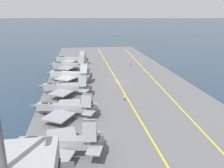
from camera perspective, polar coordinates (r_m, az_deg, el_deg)
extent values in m
plane|color=#23384C|center=(84.03, 1.41, 0.19)|extent=(2000.00, 2000.00, 0.00)
cube|color=slate|center=(83.97, 1.41, 0.33)|extent=(176.09, 49.45, 0.40)
cube|color=yellow|center=(87.14, 10.26, 0.81)|extent=(158.25, 9.22, 0.01)
cube|color=yellow|center=(83.92, 1.41, 0.46)|extent=(158.48, 0.36, 0.01)
cube|color=gray|center=(42.03, -13.58, -13.69)|extent=(3.25, 12.26, 1.81)
cone|color=#5B5E60|center=(44.05, -22.81, -13.12)|extent=(1.99, 2.48, 1.72)
cube|color=#38383A|center=(41.13, -3.41, -13.93)|extent=(2.31, 2.20, 1.54)
ellipsoid|color=#232D38|center=(42.54, -18.63, -12.42)|extent=(1.34, 3.05, 1.00)
cube|color=gray|center=(39.24, -14.03, -17.15)|extent=(7.01, 6.86, 0.28)
cube|color=gray|center=(45.35, -12.05, -12.03)|extent=(6.11, 5.89, 0.28)
cube|color=gray|center=(39.13, -5.48, -11.45)|extent=(1.25, 2.40, 3.19)
cube|color=gray|center=(40.81, -5.30, -10.18)|extent=(1.25, 2.40, 3.19)
cube|color=gray|center=(39.19, -4.28, -15.65)|extent=(3.35, 3.01, 0.20)
cube|color=gray|center=(43.15, -3.97, -12.36)|extent=(2.92, 2.44, 0.20)
cylinder|color=#B2B2B7|center=(44.10, -19.36, -15.39)|extent=(0.16, 0.16, 1.79)
cylinder|color=black|center=(44.41, -19.28, -16.04)|extent=(0.29, 0.62, 0.60)
cylinder|color=#B2B2B7|center=(41.68, -12.04, -16.78)|extent=(0.16, 0.16, 1.79)
cylinder|color=black|center=(42.01, -11.99, -17.45)|extent=(0.29, 0.62, 0.60)
cylinder|color=#B2B2B7|center=(43.78, -11.44, -14.95)|extent=(0.16, 0.16, 1.79)
cylinder|color=black|center=(44.09, -11.39, -15.61)|extent=(0.29, 0.62, 0.60)
cube|color=gray|center=(57.31, -11.84, -5.56)|extent=(5.01, 12.32, 1.59)
cone|color=#5B5E60|center=(60.07, -18.33, -5.01)|extent=(2.11, 2.67, 1.51)
cube|color=#38383A|center=(55.31, -4.61, -6.07)|extent=(2.32, 2.44, 1.35)
ellipsoid|color=#232D38|center=(58.39, -15.37, -4.59)|extent=(1.69, 3.13, 0.87)
cube|color=gray|center=(54.19, -12.71, -7.56)|extent=(7.75, 7.57, 0.28)
cube|color=gray|center=(60.61, -10.26, -4.72)|extent=(6.06, 5.59, 0.28)
cube|color=gray|center=(54.04, -6.25, -4.17)|extent=(1.50, 2.49, 2.78)
cube|color=gray|center=(55.55, -5.83, -3.56)|extent=(1.50, 2.49, 2.78)
cube|color=gray|center=(53.47, -5.66, -6.94)|extent=(3.55, 3.34, 0.20)
cube|color=gray|center=(57.39, -4.62, -5.20)|extent=(3.04, 2.64, 0.20)
cylinder|color=#B2B2B7|center=(59.56, -15.95, -6.55)|extent=(0.16, 0.16, 1.42)
cylinder|color=black|center=(59.71, -15.92, -6.91)|extent=(0.38, 0.64, 0.60)
cylinder|color=#B2B2B7|center=(56.54, -10.92, -7.48)|extent=(0.16, 0.16, 1.42)
cylinder|color=black|center=(56.71, -10.90, -7.86)|extent=(0.38, 0.64, 0.60)
cylinder|color=#B2B2B7|center=(58.45, -10.22, -6.60)|extent=(0.16, 0.16, 1.42)
cylinder|color=black|center=(58.62, -10.20, -6.97)|extent=(0.38, 0.64, 0.60)
cube|color=gray|center=(71.59, -11.53, -0.75)|extent=(5.15, 12.30, 1.60)
cone|color=#5B5E60|center=(74.35, -16.74, -0.47)|extent=(2.14, 2.68, 1.52)
cube|color=#38383A|center=(69.42, -5.82, -1.04)|extent=(2.34, 2.46, 1.36)
ellipsoid|color=#232D38|center=(72.74, -14.35, -0.03)|extent=(1.72, 3.13, 0.88)
cube|color=gray|center=(68.50, -12.17, -2.06)|extent=(7.40, 7.38, 0.28)
cube|color=gray|center=(74.75, -10.29, -0.34)|extent=(5.69, 5.63, 0.28)
cube|color=gray|center=(68.31, -7.14, 0.68)|extent=(1.59, 2.52, 3.08)
cube|color=gray|center=(69.86, -6.77, 1.06)|extent=(1.59, 2.52, 3.08)
cube|color=gray|center=(67.54, -6.70, -1.59)|extent=(3.56, 3.36, 0.20)
cube|color=gray|center=(71.57, -5.77, -0.49)|extent=(3.07, 2.67, 0.20)
cylinder|color=#B2B2B7|center=(73.78, -14.81, -1.78)|extent=(0.16, 0.16, 1.67)
cylinder|color=black|center=(73.95, -14.78, -2.17)|extent=(0.39, 0.64, 0.60)
cylinder|color=#B2B2B7|center=(70.68, -10.81, -2.33)|extent=(0.16, 0.16, 1.67)
cylinder|color=black|center=(70.86, -10.78, -2.74)|extent=(0.39, 0.64, 0.60)
cylinder|color=#B2B2B7|center=(72.67, -10.23, -1.76)|extent=(0.16, 0.16, 1.67)
cylinder|color=black|center=(72.84, -10.21, -2.16)|extent=(0.39, 0.64, 0.60)
cube|color=#A8AAAF|center=(85.08, -10.53, 2.34)|extent=(6.07, 12.63, 1.83)
cone|color=#5B5E60|center=(88.12, -15.01, 2.55)|extent=(2.45, 2.86, 1.73)
cube|color=#38383A|center=(82.55, -5.64, 2.10)|extent=(2.68, 2.66, 1.55)
ellipsoid|color=#232D38|center=(86.40, -12.95, 3.01)|extent=(2.00, 3.26, 1.00)
cube|color=#A8AAAF|center=(82.06, -11.11, 1.34)|extent=(7.18, 7.34, 0.28)
cube|color=#A8AAAF|center=(88.11, -9.43, 2.50)|extent=(5.48, 6.00, 0.28)
cube|color=#A8AAAF|center=(81.48, -6.82, 3.69)|extent=(1.73, 2.60, 3.16)
cube|color=#A8AAAF|center=(83.25, -6.40, 3.99)|extent=(1.73, 2.60, 3.16)
cube|color=#A8AAAF|center=(80.58, -6.48, 1.71)|extent=(3.63, 3.49, 0.20)
cube|color=#A8AAAF|center=(84.84, -5.51, 2.51)|extent=(3.17, 2.86, 0.20)
cylinder|color=#B2B2B7|center=(87.43, -13.35, 1.31)|extent=(0.16, 0.16, 1.87)
cylinder|color=black|center=(87.59, -13.33, 0.91)|extent=(0.41, 0.64, 0.60)
cylinder|color=#B2B2B7|center=(83.94, -9.97, 0.87)|extent=(0.16, 0.16, 1.87)
cylinder|color=black|center=(84.12, -9.95, 0.45)|extent=(0.41, 0.64, 0.60)
cylinder|color=#B2B2B7|center=(86.23, -9.35, 1.33)|extent=(0.16, 0.16, 1.87)
cylinder|color=black|center=(86.40, -9.33, 0.92)|extent=(0.41, 0.64, 0.60)
cube|color=gray|center=(101.02, -10.72, 4.53)|extent=(4.66, 12.63, 1.54)
cone|color=#5B5E60|center=(103.39, -14.63, 4.56)|extent=(2.02, 2.68, 1.46)
cube|color=#38383A|center=(99.10, -6.54, 4.48)|extent=(2.23, 2.43, 1.31)
ellipsoid|color=#232D38|center=(102.05, -12.81, 4.95)|extent=(1.59, 3.19, 0.85)
cube|color=gray|center=(97.72, -11.05, 3.80)|extent=(7.44, 7.43, 0.28)
cube|color=gray|center=(104.30, -9.92, 4.68)|extent=(5.55, 5.52, 0.28)
cube|color=gray|center=(98.19, -7.47, 5.66)|extent=(1.46, 2.54, 2.86)
cube|color=gray|center=(99.73, -7.25, 5.84)|extent=(1.46, 2.54, 2.86)
cube|color=gray|center=(97.15, -7.12, 4.21)|extent=(3.54, 3.34, 0.20)
cube|color=gray|center=(101.28, -6.56, 4.75)|extent=(2.98, 2.60, 0.20)
cylinder|color=#B2B2B7|center=(102.84, -13.18, 3.63)|extent=(0.16, 0.16, 1.85)
cylinder|color=black|center=(102.98, -13.15, 3.29)|extent=(0.36, 0.64, 0.60)
cylinder|color=#B2B2B7|center=(100.02, -10.14, 3.44)|extent=(0.16, 0.16, 1.85)
cylinder|color=black|center=(100.16, -10.12, 3.10)|extent=(0.36, 0.64, 0.60)
cylinder|color=#B2B2B7|center=(102.03, -9.80, 3.73)|extent=(0.16, 0.16, 1.85)
cylinder|color=black|center=(102.17, -9.79, 3.39)|extent=(0.36, 0.64, 0.60)
cube|color=#93999E|center=(114.86, -10.11, 5.95)|extent=(5.12, 12.89, 1.63)
cone|color=#5B5E60|center=(117.36, -13.63, 5.97)|extent=(2.16, 2.78, 1.55)
cube|color=#38383A|center=(112.77, -6.36, 5.91)|extent=(2.38, 2.53, 1.39)
ellipsoid|color=#232D38|center=(115.98, -11.99, 6.34)|extent=(1.73, 3.27, 0.90)
cube|color=#93999E|center=(111.86, -10.37, 5.37)|extent=(6.90, 7.21, 0.28)
cube|color=#93999E|center=(117.81, -9.43, 6.00)|extent=(4.93, 5.75, 0.28)
cube|color=#93999E|center=(111.87, -7.21, 7.05)|extent=(1.60, 2.62, 3.16)
cube|color=#93999E|center=(113.50, -6.99, 7.20)|extent=(1.60, 2.62, 3.16)
cube|color=#93999E|center=(110.79, -6.90, 5.69)|extent=(3.59, 3.43, 0.20)
cube|color=#93999E|center=(115.00, -6.35, 6.12)|extent=(3.04, 2.72, 0.20)
cylinder|color=#B2B2B7|center=(116.72, -12.33, 5.18)|extent=(0.16, 0.16, 1.63)
cylinder|color=black|center=(116.82, -12.31, 4.93)|extent=(0.38, 0.64, 0.60)
cylinder|color=#B2B2B7|center=(113.72, -9.61, 5.03)|extent=(0.16, 0.16, 1.63)
cylinder|color=black|center=(113.82, -9.60, 4.78)|extent=(0.38, 0.64, 0.60)
cylinder|color=#B2B2B7|center=(115.85, -9.28, 5.26)|extent=(0.16, 0.16, 1.63)
cylinder|color=black|center=(115.96, -9.27, 5.01)|extent=(0.38, 0.64, 0.60)
cylinder|color=#4C473D|center=(66.39, 2.96, -3.68)|extent=(0.24, 0.24, 0.88)
cube|color=yellow|center=(66.13, 2.97, -3.08)|extent=(0.30, 0.41, 0.61)
sphere|color=tan|center=(65.99, 2.98, -2.72)|extent=(0.22, 0.22, 0.22)
sphere|color=yellow|center=(65.97, 2.98, -2.67)|extent=(0.24, 0.24, 0.24)
cylinder|color=#4C473D|center=(108.85, 4.55, 4.48)|extent=(0.24, 0.24, 0.87)
cube|color=purple|center=(108.70, 4.56, 4.84)|extent=(0.44, 0.37, 0.53)
sphere|color=tan|center=(108.62, 4.57, 5.04)|extent=(0.22, 0.22, 0.22)
sphere|color=purple|center=(108.61, 4.57, 5.08)|extent=(0.24, 0.24, 0.24)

